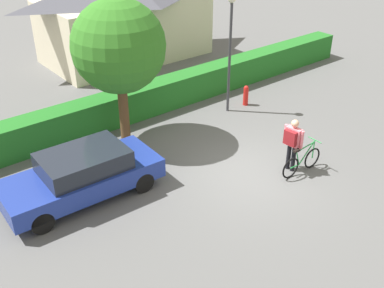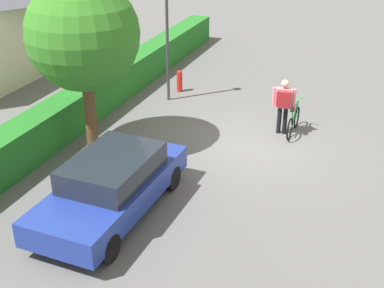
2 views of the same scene
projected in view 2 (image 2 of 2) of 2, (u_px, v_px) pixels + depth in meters
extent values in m
plane|color=#5A5A5A|center=(251.00, 146.00, 14.71)|extent=(60.00, 60.00, 0.00)
cube|color=#226C22|center=(86.00, 103.00, 16.19)|extent=(21.26, 0.90, 1.14)
cube|color=navy|center=(112.00, 191.00, 11.42)|extent=(4.42, 1.94, 0.56)
cube|color=#1E232D|center=(113.00, 167.00, 11.27)|extent=(2.35, 1.65, 0.53)
cylinder|color=black|center=(115.00, 165.00, 13.05)|extent=(0.61, 0.20, 0.61)
cylinder|color=black|center=(172.00, 178.00, 12.49)|extent=(0.61, 0.20, 0.61)
cylinder|color=black|center=(42.00, 229.00, 10.59)|extent=(0.61, 0.20, 0.61)
cylinder|color=black|center=(109.00, 248.00, 10.04)|extent=(0.61, 0.20, 0.61)
torus|color=black|center=(297.00, 117.00, 15.76)|extent=(0.67, 0.07, 0.67)
torus|color=black|center=(290.00, 129.00, 14.96)|extent=(0.67, 0.07, 0.67)
cylinder|color=#268C3F|center=(295.00, 112.00, 15.38)|extent=(0.62, 0.05, 0.65)
cylinder|color=#268C3F|center=(292.00, 118.00, 15.08)|extent=(0.22, 0.04, 0.54)
cylinder|color=#268C3F|center=(295.00, 106.00, 15.18)|extent=(0.74, 0.06, 0.11)
cylinder|color=#268C3F|center=(291.00, 127.00, 15.12)|extent=(0.37, 0.05, 0.05)
cylinder|color=#268C3F|center=(298.00, 108.00, 15.62)|extent=(0.04, 0.04, 0.61)
cube|color=black|center=(293.00, 110.00, 14.87)|extent=(0.22, 0.11, 0.06)
cylinder|color=#268C3F|center=(299.00, 98.00, 15.47)|extent=(0.04, 0.50, 0.03)
cylinder|color=black|center=(279.00, 120.00, 15.34)|extent=(0.13, 0.13, 0.84)
cylinder|color=black|center=(285.00, 121.00, 15.30)|extent=(0.13, 0.13, 0.84)
cube|color=#E5727F|center=(284.00, 98.00, 15.00)|extent=(0.25, 0.51, 0.60)
sphere|color=tan|center=(285.00, 84.00, 14.80)|extent=(0.23, 0.23, 0.23)
cylinder|color=#E5727F|center=(274.00, 97.00, 15.07)|extent=(0.09, 0.09, 0.57)
cylinder|color=#E5727F|center=(294.00, 98.00, 14.92)|extent=(0.09, 0.09, 0.57)
cube|color=maroon|center=(283.00, 99.00, 14.85)|extent=(0.20, 0.41, 0.45)
cylinder|color=#38383D|center=(167.00, 42.00, 17.07)|extent=(0.10, 0.10, 4.10)
cylinder|color=brown|center=(90.00, 110.00, 14.05)|extent=(0.33, 0.33, 2.39)
sphere|color=#317522|center=(83.00, 35.00, 13.12)|extent=(2.97, 2.97, 2.97)
cylinder|color=red|center=(180.00, 82.00, 18.57)|extent=(0.20, 0.20, 0.70)
sphere|color=red|center=(179.00, 72.00, 18.41)|extent=(0.18, 0.18, 0.18)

